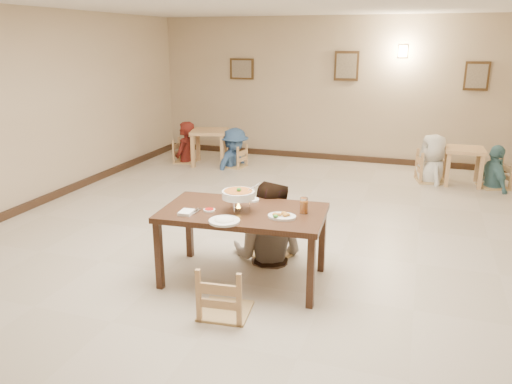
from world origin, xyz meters
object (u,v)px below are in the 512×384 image
(chair_far, at_px, (272,220))
(drink_glass, at_px, (304,206))
(bg_table_left, at_px, (210,137))
(chair_near, at_px, (225,265))
(main_diner, at_px, (269,181))
(main_table, at_px, (243,217))
(bg_diner_d, at_px, (499,145))
(bg_diner_b, at_px, (234,128))
(bg_chair_rr, at_px, (496,162))
(bg_chair_rl, at_px, (433,153))
(curry_warmer, at_px, (238,195))
(bg_table_right, at_px, (464,155))
(bg_chair_ll, at_px, (185,140))
(bg_diner_c, at_px, (435,134))
(bg_diner_a, at_px, (184,122))
(bg_chair_lr, at_px, (234,146))

(chair_far, xyz_separation_m, drink_glass, (0.52, -0.60, 0.42))
(chair_far, bearing_deg, bg_table_left, 142.46)
(chair_near, bearing_deg, main_diner, -96.33)
(main_table, height_order, bg_diner_d, bg_diner_d)
(main_table, height_order, bg_diner_b, bg_diner_b)
(chair_far, bearing_deg, bg_chair_rr, 74.27)
(bg_chair_rl, bearing_deg, main_diner, 143.20)
(curry_warmer, xyz_separation_m, bg_table_right, (2.51, 4.85, -0.45))
(bg_chair_ll, distance_m, bg_chair_rr, 6.04)
(main_diner, xyz_separation_m, curry_warmer, (-0.12, -0.69, 0.03))
(bg_chair_ll, bearing_deg, bg_chair_rl, -97.43)
(main_table, bearing_deg, chair_near, -88.25)
(chair_near, xyz_separation_m, bg_diner_c, (1.88, 5.54, 0.39))
(bg_table_left, relative_size, bg_diner_a, 0.51)
(bg_diner_c, bearing_deg, bg_chair_ll, -107.81)
(main_table, xyz_separation_m, bg_chair_rl, (1.95, 4.83, -0.19))
(bg_chair_rr, bearing_deg, chair_near, -48.18)
(bg_diner_d, bearing_deg, bg_diner_a, 69.58)
(chair_near, distance_m, bg_chair_ll, 6.29)
(main_table, distance_m, bg_diner_c, 5.21)
(chair_near, height_order, drink_glass, chair_near)
(bg_diner_b, relative_size, bg_diner_d, 1.05)
(bg_chair_rl, bearing_deg, bg_diner_c, -12.71)
(drink_glass, bearing_deg, bg_diner_b, 118.80)
(drink_glass, xyz_separation_m, bg_diner_c, (1.32, 4.72, 0.00))
(bg_diner_d, bearing_deg, bg_diner_b, 70.23)
(bg_table_left, bearing_deg, bg_diner_a, 179.73)
(chair_far, bearing_deg, bg_diner_a, 147.83)
(bg_table_left, bearing_deg, bg_diner_c, 0.98)
(bg_table_left, bearing_deg, main_diner, -58.19)
(drink_glass, relative_size, bg_table_right, 0.24)
(main_diner, xyz_separation_m, bg_chair_rr, (2.92, 4.11, -0.48))
(curry_warmer, bearing_deg, main_diner, 80.57)
(bg_table_right, relative_size, bg_chair_ll, 0.72)
(bg_diner_b, xyz_separation_m, bg_diner_c, (3.85, 0.13, 0.08))
(main_diner, relative_size, bg_diner_d, 1.24)
(main_table, xyz_separation_m, bg_diner_d, (3.00, 4.76, 0.05))
(main_diner, distance_m, curry_warmer, 0.70)
(chair_near, bearing_deg, bg_chair_rr, -124.14)
(bg_table_right, height_order, bg_diner_c, bg_diner_c)
(main_table, relative_size, bg_chair_ll, 1.88)
(bg_chair_ll, bearing_deg, bg_diner_a, 126.73)
(chair_near, relative_size, bg_table_right, 1.46)
(chair_far, xyz_separation_m, bg_chair_lr, (-2.01, 3.98, -0.02))
(bg_diner_a, bearing_deg, main_diner, 35.99)
(curry_warmer, distance_m, bg_diner_a, 5.67)
(bg_chair_rl, xyz_separation_m, bg_diner_c, (0.00, 0.00, 0.35))
(chair_near, height_order, bg_chair_ll, chair_near)
(bg_diner_b, bearing_deg, bg_chair_lr, 59.77)
(main_table, xyz_separation_m, bg_table_right, (2.48, 4.80, -0.19))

